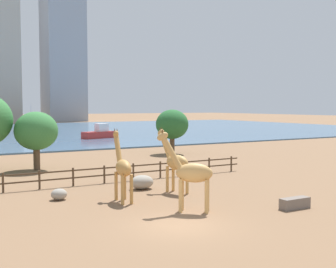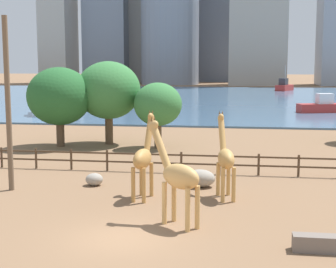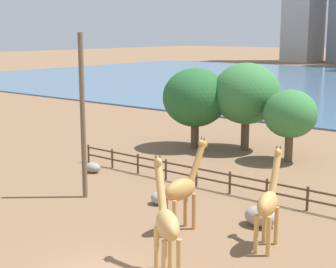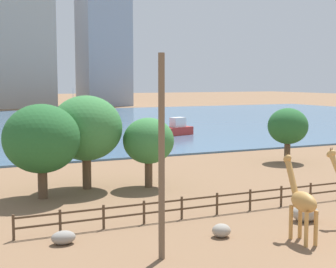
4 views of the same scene
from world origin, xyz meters
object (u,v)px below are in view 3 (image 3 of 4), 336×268
boulder_near_fence (261,216)px  tree_center_broad (290,114)px  utility_pole (83,117)px  tree_right_tall (195,98)px  boulder_small (93,167)px  boulder_by_pole (160,198)px  giraffe_young (268,203)px  giraffe_tall (166,223)px  giraffe_companion (183,189)px  tree_left_small (246,94)px  boat_sailboat (229,96)px

boulder_near_fence → tree_center_broad: size_ratio=0.31×
utility_pole → tree_right_tall: size_ratio=1.43×
boulder_near_fence → boulder_small: bearing=172.6°
boulder_near_fence → boulder_by_pole: (-5.75, -0.52, -0.13)m
utility_pole → tree_center_broad: bearing=69.3°
boulder_by_pole → tree_center_broad: 13.18m
boulder_small → giraffe_young: bearing=-14.5°
giraffe_tall → tree_center_broad: bearing=-39.0°
giraffe_companion → tree_center_broad: (-1.78, 14.97, 1.40)m
tree_center_broad → boulder_by_pole: bearing=-96.3°
boulder_by_pole → tree_left_small: 14.94m
boulder_near_fence → boat_sailboat: size_ratio=0.23×
tree_left_small → boulder_by_pole: bearing=-78.4°
boulder_near_fence → boulder_by_pole: boulder_near_fence is taller
utility_pole → tree_left_small: 15.74m
giraffe_tall → giraffe_companion: 4.55m
tree_right_tall → boat_sailboat: (-10.50, 22.32, -2.80)m
giraffe_companion → boat_sailboat: giraffe_companion is taller
tree_center_broad → giraffe_tall: bearing=-78.1°
giraffe_young → boulder_near_fence: (-1.40, 2.08, -1.53)m
boulder_by_pole → giraffe_young: bearing=-12.2°
utility_pole → boulder_small: (-3.45, 3.85, -4.18)m
boulder_near_fence → boulder_small: boulder_near_fence is taller
giraffe_tall → giraffe_young: (1.77, 4.66, -0.09)m
giraffe_young → boulder_by_pole: (-7.15, 1.55, -1.66)m
giraffe_companion → boat_sailboat: bearing=34.6°
giraffe_tall → giraffe_companion: bearing=-21.9°
tree_left_small → tree_center_broad: bearing=-17.4°
boulder_near_fence → tree_center_broad: (-4.35, 12.22, 2.94)m
tree_center_broad → boat_sailboat: bearing=129.9°
giraffe_young → tree_right_tall: tree_right_tall is taller
boulder_by_pole → boulder_small: size_ratio=0.81×
boulder_small → tree_right_tall: tree_right_tall is taller
tree_right_tall → boat_sailboat: 24.83m
boulder_small → tree_right_tall: (1.05, 10.10, 3.68)m
giraffe_young → tree_left_small: tree_left_small is taller
giraffe_tall → giraffe_young: 4.99m
giraffe_tall → boulder_by_pole: (-5.38, 6.22, -1.75)m
giraffe_tall → utility_pole: utility_pole is taller
boulder_near_fence → tree_right_tall: size_ratio=0.26×
utility_pole → boulder_by_pole: bearing=21.9°
boulder_small → boat_sailboat: (-9.45, 32.43, 0.88)m
giraffe_young → boulder_near_fence: 2.93m
giraffe_companion → giraffe_tall: bearing=-145.0°
tree_right_tall → utility_pole: bearing=-80.3°
giraffe_tall → tree_right_tall: size_ratio=0.70×
boulder_small → boulder_near_fence: bearing=-7.4°
giraffe_young → boulder_by_pole: 7.50m
giraffe_young → giraffe_companion: bearing=87.0°
boulder_small → boat_sailboat: bearing=106.2°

